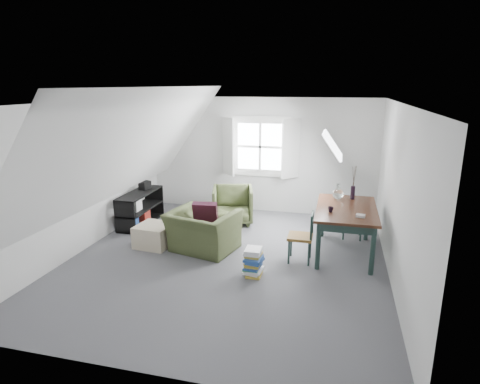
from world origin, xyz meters
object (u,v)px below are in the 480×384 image
(ottoman, at_px, (155,235))
(armchair_far, at_px, (233,222))
(armchair_near, at_px, (203,250))
(media_shelf, at_px, (140,210))
(magazine_stack, at_px, (253,262))
(dining_table, at_px, (346,214))
(dining_chair_far, at_px, (353,217))
(dining_chair_near, at_px, (302,236))

(ottoman, bearing_deg, armchair_far, 56.66)
(armchair_near, height_order, media_shelf, media_shelf)
(media_shelf, xyz_separation_m, magazine_stack, (2.72, -1.66, -0.09))
(ottoman, bearing_deg, dining_table, 8.24)
(ottoman, bearing_deg, magazine_stack, -19.62)
(dining_chair_far, xyz_separation_m, magazine_stack, (-1.45, -1.90, -0.21))
(dining_chair_near, bearing_deg, magazine_stack, -47.96)
(dining_table, bearing_deg, ottoman, -167.12)
(ottoman, relative_size, dining_table, 0.36)
(dining_chair_far, bearing_deg, armchair_far, -0.24)
(dining_table, distance_m, magazine_stack, 1.81)
(dining_table, bearing_deg, magazine_stack, -133.90)
(dining_table, xyz_separation_m, dining_chair_near, (-0.66, -0.48, -0.27))
(ottoman, bearing_deg, dining_chair_near, -0.32)
(armchair_far, bearing_deg, dining_chair_near, -59.67)
(dining_chair_far, relative_size, magazine_stack, 1.94)
(dining_chair_far, bearing_deg, ottoman, 27.29)
(armchair_far, xyz_separation_m, media_shelf, (-1.80, -0.56, 0.30))
(dining_chair_near, xyz_separation_m, magazine_stack, (-0.65, -0.67, -0.22))
(armchair_far, bearing_deg, dining_table, -40.57)
(armchair_near, xyz_separation_m, dining_chair_near, (1.68, -0.03, 0.43))
(dining_table, height_order, dining_chair_near, dining_chair_near)
(armchair_near, height_order, magazine_stack, magazine_stack)
(dining_chair_far, bearing_deg, armchair_near, 33.30)
(media_shelf, height_order, magazine_stack, media_shelf)
(armchair_near, xyz_separation_m, media_shelf, (-1.69, 0.96, 0.30))
(dining_chair_near, distance_m, magazine_stack, 0.96)
(dining_table, xyz_separation_m, dining_chair_far, (0.14, 0.75, -0.28))
(ottoman, xyz_separation_m, dining_chair_near, (2.58, -0.01, 0.24))
(dining_chair_near, bearing_deg, armchair_far, -138.82)
(armchair_near, bearing_deg, ottoman, 14.65)
(armchair_near, distance_m, armchair_far, 1.53)
(dining_chair_near, distance_m, media_shelf, 3.51)
(armchair_far, distance_m, media_shelf, 1.91)
(dining_chair_far, bearing_deg, dining_table, 86.60)
(ottoman, xyz_separation_m, magazine_stack, (1.93, -0.69, 0.01))
(dining_chair_far, relative_size, media_shelf, 0.62)
(dining_chair_near, bearing_deg, media_shelf, -110.42)
(ottoman, bearing_deg, media_shelf, 129.09)
(armchair_far, distance_m, dining_chair_far, 2.43)
(dining_chair_far, relative_size, dining_chair_near, 0.97)
(armchair_far, bearing_deg, magazine_stack, -82.51)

